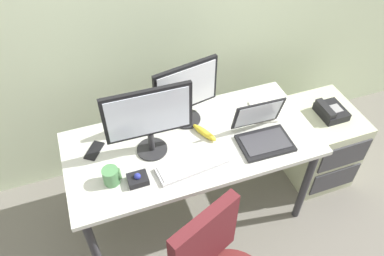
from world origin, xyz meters
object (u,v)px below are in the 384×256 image
object	(u,v)px
trackball_mouse	(138,179)
cell_phone	(94,151)
monitor_main	(149,117)
monitor_side	(186,91)
coffee_mug	(112,176)
file_cabinet	(318,143)
paper_notepad	(263,111)
keyboard	(192,165)
banana	(204,133)
laptop	(263,132)
desk_phone	(331,111)

from	to	relation	value
trackball_mouse	cell_phone	xyz separation A→B (m)	(-0.19, 0.30, -0.02)
monitor_main	trackball_mouse	bearing A→B (deg)	-124.42
monitor_side	coffee_mug	distance (m)	0.66
file_cabinet	cell_phone	world-z (taller)	cell_phone
monitor_main	cell_phone	bearing A→B (deg)	161.62
monitor_main	cell_phone	xyz separation A→B (m)	(-0.32, 0.11, -0.26)
cell_phone	paper_notepad	bearing A→B (deg)	33.86
keyboard	cell_phone	xyz separation A→B (m)	(-0.50, 0.30, -0.01)
keyboard	banana	distance (m)	0.26
banana	monitor_side	bearing A→B (deg)	109.72
file_cabinet	trackball_mouse	distance (m)	1.49
monitor_main	coffee_mug	xyz separation A→B (m)	(-0.26, -0.15, -0.21)
file_cabinet	cell_phone	bearing A→B (deg)	176.95
file_cabinet	laptop	size ratio (longest dim) A/B	1.93
keyboard	trackball_mouse	distance (m)	0.31
file_cabinet	monitor_main	size ratio (longest dim) A/B	1.25
trackball_mouse	paper_notepad	world-z (taller)	trackball_mouse
keyboard	paper_notepad	size ratio (longest dim) A/B	2.03
desk_phone	laptop	bearing A→B (deg)	-167.32
banana	desk_phone	bearing A→B (deg)	-0.44
file_cabinet	cell_phone	xyz separation A→B (m)	(-1.59, 0.08, 0.43)
monitor_side	file_cabinet	bearing A→B (deg)	-8.80
desk_phone	banana	bearing A→B (deg)	179.56
desk_phone	paper_notepad	xyz separation A→B (m)	(-0.49, 0.07, 0.09)
trackball_mouse	monitor_main	bearing A→B (deg)	55.58
file_cabinet	banana	world-z (taller)	banana
keyboard	trackball_mouse	bearing A→B (deg)	-179.89
keyboard	file_cabinet	bearing A→B (deg)	11.29
coffee_mug	laptop	bearing A→B (deg)	1.11
file_cabinet	paper_notepad	world-z (taller)	paper_notepad
banana	file_cabinet	bearing A→B (deg)	0.57
desk_phone	trackball_mouse	world-z (taller)	trackball_mouse
file_cabinet	banana	distance (m)	1.04
monitor_main	banana	bearing A→B (deg)	2.26
desk_phone	monitor_side	xyz separation A→B (m)	(-0.99, 0.17, 0.32)
desk_phone	monitor_main	world-z (taller)	monitor_main
desk_phone	banana	distance (m)	0.93
monitor_main	coffee_mug	bearing A→B (deg)	-150.53
file_cabinet	paper_notepad	size ratio (longest dim) A/B	2.95
desk_phone	trackball_mouse	bearing A→B (deg)	-171.77
cell_phone	banana	bearing A→B (deg)	27.34
coffee_mug	paper_notepad	size ratio (longest dim) A/B	0.48
trackball_mouse	cell_phone	distance (m)	0.36
desk_phone	laptop	distance (m)	0.64
monitor_side	cell_phone	size ratio (longest dim) A/B	2.95
keyboard	coffee_mug	distance (m)	0.45
monitor_side	cell_phone	bearing A→B (deg)	-173.40
keyboard	paper_notepad	bearing A→B (deg)	24.82
laptop	file_cabinet	bearing A→B (deg)	13.96
desk_phone	monitor_main	bearing A→B (deg)	-179.73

